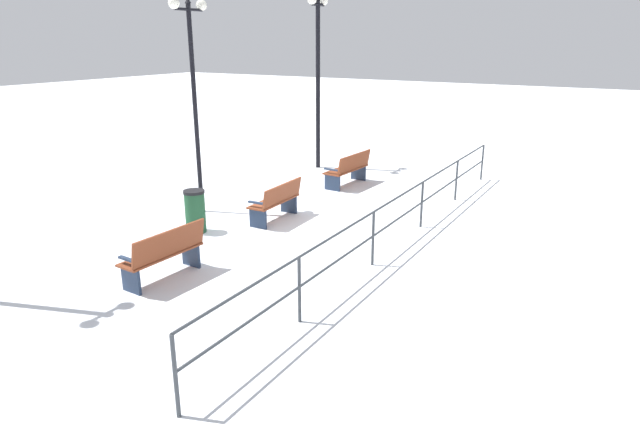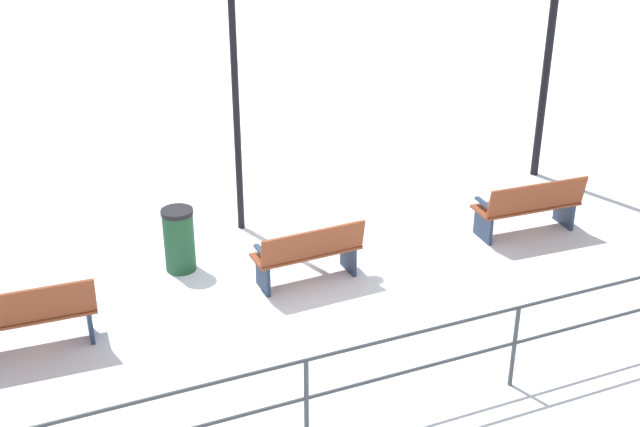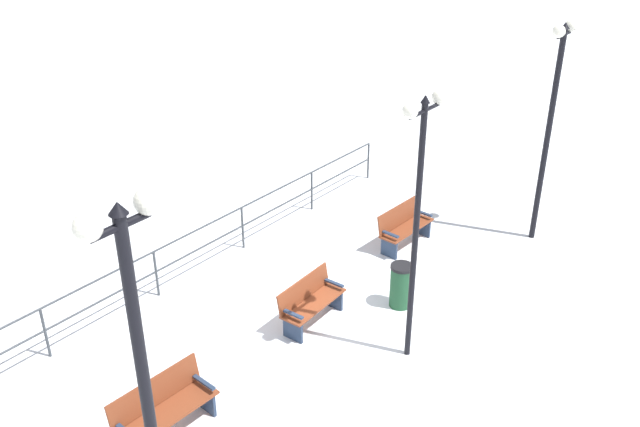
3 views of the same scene
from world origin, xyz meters
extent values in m
plane|color=white|center=(0.00, 0.00, 0.00)|extent=(80.00, 80.00, 0.00)
cube|color=brown|center=(0.14, -3.49, 0.44)|extent=(0.59, 1.60, 0.04)
cube|color=brown|center=(-0.12, -3.48, 0.68)|extent=(0.19, 1.58, 0.44)
cube|color=#23334C|center=(0.11, -4.18, 0.22)|extent=(0.46, 0.07, 0.44)
cube|color=#23334C|center=(0.18, -2.81, 0.22)|extent=(0.46, 0.07, 0.44)
cube|color=#23334C|center=(0.13, -4.18, 0.56)|extent=(0.46, 0.09, 0.04)
cube|color=#23334C|center=(0.20, -2.81, 0.56)|extent=(0.46, 0.09, 0.04)
cube|color=brown|center=(0.07, 0.00, 0.43)|extent=(0.51, 1.45, 0.04)
cube|color=brown|center=(-0.16, -0.01, 0.66)|extent=(0.16, 1.44, 0.41)
cube|color=#23334C|center=(0.09, -0.62, 0.22)|extent=(0.41, 0.06, 0.43)
cube|color=#23334C|center=(0.05, 0.62, 0.22)|extent=(0.41, 0.06, 0.43)
cube|color=#23334C|center=(0.11, -0.62, 0.55)|extent=(0.41, 0.08, 0.04)
cube|color=#23334C|center=(0.07, 0.62, 0.55)|extent=(0.41, 0.08, 0.04)
cube|color=brown|center=(-0.13, 3.49, 0.44)|extent=(0.52, 1.50, 0.04)
cube|color=brown|center=(-0.35, 3.51, 0.68)|extent=(0.19, 1.48, 0.45)
cube|color=#23334C|center=(-0.16, 2.86, 0.22)|extent=(0.40, 0.07, 0.44)
cube|color=#23334C|center=(-0.10, 4.13, 0.22)|extent=(0.40, 0.07, 0.44)
cube|color=#23334C|center=(-0.14, 2.86, 0.56)|extent=(0.40, 0.09, 0.04)
cube|color=#23334C|center=(-0.08, 4.13, 0.56)|extent=(0.40, 0.09, 0.04)
cylinder|color=black|center=(1.90, -4.96, 2.43)|extent=(0.13, 0.13, 4.86)
cylinder|color=black|center=(1.90, -4.96, 4.74)|extent=(0.08, 0.64, 0.08)
sphere|color=white|center=(1.90, -5.28, 4.86)|extent=(0.27, 0.27, 0.27)
cylinder|color=black|center=(1.90, 0.32, 2.26)|extent=(0.10, 0.10, 4.52)
cylinder|color=black|center=(1.90, 0.32, 4.40)|extent=(0.06, 0.81, 0.06)
sphere|color=white|center=(1.90, -0.09, 4.51)|extent=(0.23, 0.23, 0.23)
sphere|color=white|center=(1.90, 0.72, 4.51)|extent=(0.23, 0.23, 0.23)
cone|color=black|center=(1.90, 0.32, 4.58)|extent=(0.14, 0.14, 0.12)
cylinder|color=#383D42|center=(-2.88, -5.97, 0.49)|extent=(0.05, 0.05, 0.99)
cylinder|color=#383D42|center=(-2.88, -3.58, 0.49)|extent=(0.05, 0.05, 0.99)
cylinder|color=#383D42|center=(-2.88, -1.19, 0.49)|extent=(0.05, 0.05, 0.99)
cylinder|color=#383D42|center=(-2.88, 1.19, 0.49)|extent=(0.05, 0.05, 0.99)
cylinder|color=#383D42|center=(-2.88, 3.58, 0.49)|extent=(0.05, 0.05, 0.99)
cylinder|color=#383D42|center=(-2.88, 5.97, 0.49)|extent=(0.05, 0.05, 0.99)
cylinder|color=#383D42|center=(-2.88, 0.00, 0.99)|extent=(0.04, 11.93, 0.04)
cylinder|color=#383D42|center=(-2.88, 0.00, 0.54)|extent=(0.04, 11.93, 0.04)
cylinder|color=#1E4C2D|center=(1.01, 1.46, 0.42)|extent=(0.41, 0.41, 0.83)
cylinder|color=black|center=(1.01, 1.46, 0.86)|extent=(0.43, 0.43, 0.06)
camera|label=1|loc=(-6.68, 9.45, 3.84)|focal=30.97mm
camera|label=2|loc=(-8.92, 3.59, 5.64)|focal=47.09mm
camera|label=3|loc=(6.62, -8.05, 7.63)|focal=38.64mm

